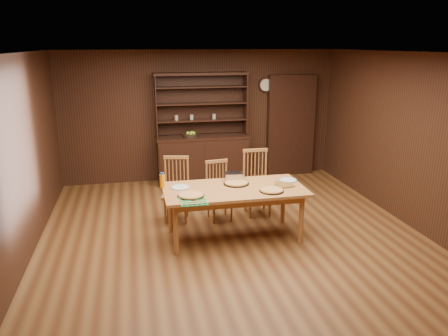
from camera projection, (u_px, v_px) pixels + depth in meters
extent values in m
plane|color=brown|center=(234.00, 237.00, 6.34)|extent=(6.00, 6.00, 0.00)
plane|color=silver|center=(235.00, 52.00, 5.63)|extent=(6.00, 6.00, 0.00)
plane|color=#3B2012|center=(200.00, 116.00, 8.81)|extent=(5.50, 0.00, 5.50)
plane|color=#3B2012|center=(329.00, 246.00, 3.16)|extent=(5.50, 0.00, 5.50)
plane|color=#3B2012|center=(20.00, 161.00, 5.44)|extent=(0.00, 6.00, 6.00)
plane|color=#3B2012|center=(413.00, 141.00, 6.53)|extent=(0.00, 6.00, 6.00)
cube|color=black|center=(203.00, 160.00, 8.79)|extent=(1.80, 0.50, 0.90)
cube|color=black|center=(203.00, 137.00, 8.67)|extent=(1.84, 0.52, 0.04)
cube|color=black|center=(200.00, 104.00, 8.71)|extent=(1.80, 0.02, 1.20)
cube|color=black|center=(156.00, 106.00, 8.39)|extent=(0.02, 0.32, 1.20)
cube|color=black|center=(245.00, 104.00, 8.74)|extent=(0.02, 0.32, 1.20)
cube|color=black|center=(201.00, 74.00, 8.40)|extent=(1.84, 0.34, 0.05)
cylinder|color=#A59E8B|center=(176.00, 118.00, 8.53)|extent=(0.07, 0.07, 0.10)
cylinder|color=#A59E8B|center=(192.00, 117.00, 8.59)|extent=(0.07, 0.07, 0.10)
cube|color=black|center=(291.00, 126.00, 9.16)|extent=(1.00, 0.18, 2.10)
cylinder|color=black|center=(266.00, 85.00, 8.87)|extent=(0.30, 0.04, 0.30)
cylinder|color=beige|center=(266.00, 85.00, 8.85)|extent=(0.24, 0.01, 0.24)
cube|color=#B4763E|center=(234.00, 189.00, 6.15)|extent=(1.99, 0.99, 0.04)
cylinder|color=#B4763E|center=(176.00, 230.00, 5.73)|extent=(0.07, 0.07, 0.71)
cylinder|color=#B4763E|center=(171.00, 209.00, 6.44)|extent=(0.07, 0.07, 0.71)
cylinder|color=#B4763E|center=(301.00, 219.00, 6.08)|extent=(0.07, 0.07, 0.71)
cylinder|color=#B4763E|center=(283.00, 201.00, 6.79)|extent=(0.07, 0.07, 0.71)
cube|color=#A16037|center=(176.00, 195.00, 6.84)|extent=(0.49, 0.48, 0.04)
cylinder|color=#A16037|center=(165.00, 212.00, 6.76)|extent=(0.04, 0.04, 0.41)
cylinder|color=#A16037|center=(168.00, 205.00, 7.04)|extent=(0.04, 0.04, 0.41)
cylinder|color=#A16037|center=(185.00, 212.00, 6.75)|extent=(0.04, 0.04, 0.41)
cylinder|color=#A16037|center=(187.00, 205.00, 7.04)|extent=(0.04, 0.04, 0.41)
cube|color=#A16037|center=(176.00, 157.00, 6.84)|extent=(0.39, 0.12, 0.05)
cube|color=#A16037|center=(220.00, 196.00, 6.90)|extent=(0.43, 0.42, 0.04)
cylinder|color=#A16037|center=(214.00, 212.00, 6.78)|extent=(0.03, 0.03, 0.37)
cylinder|color=#A16037|center=(208.00, 206.00, 7.03)|extent=(0.03, 0.03, 0.37)
cylinder|color=#A16037|center=(232.00, 210.00, 6.88)|extent=(0.03, 0.03, 0.37)
cylinder|color=#A16037|center=(225.00, 204.00, 7.13)|extent=(0.03, 0.03, 0.37)
cube|color=#A16037|center=(216.00, 161.00, 6.89)|extent=(0.37, 0.09, 0.05)
cube|color=#A16037|center=(258.00, 188.00, 7.09)|extent=(0.44, 0.42, 0.04)
cylinder|color=#A16037|center=(250.00, 206.00, 6.98)|extent=(0.04, 0.04, 0.43)
cylinder|color=#A16037|center=(245.00, 199.00, 7.27)|extent=(0.04, 0.04, 0.43)
cylinder|color=#A16037|center=(270.00, 204.00, 7.04)|extent=(0.04, 0.04, 0.43)
cylinder|color=#A16037|center=(264.00, 198.00, 7.34)|extent=(0.04, 0.04, 0.43)
cube|color=#A16037|center=(255.00, 150.00, 7.10)|extent=(0.42, 0.04, 0.05)
cylinder|color=black|center=(191.00, 196.00, 5.82)|extent=(0.36, 0.36, 0.01)
cylinder|color=tan|center=(191.00, 195.00, 5.81)|extent=(0.34, 0.34, 0.02)
torus|color=#BC8743|center=(191.00, 195.00, 5.81)|extent=(0.34, 0.34, 0.03)
cylinder|color=black|center=(272.00, 191.00, 6.01)|extent=(0.34, 0.34, 0.01)
cylinder|color=tan|center=(272.00, 190.00, 6.01)|extent=(0.31, 0.31, 0.02)
torus|color=#BC8743|center=(272.00, 190.00, 6.01)|extent=(0.32, 0.32, 0.03)
cylinder|color=black|center=(236.00, 184.00, 6.32)|extent=(0.37, 0.37, 0.01)
cylinder|color=tan|center=(236.00, 183.00, 6.32)|extent=(0.34, 0.34, 0.02)
torus|color=#BC8743|center=(236.00, 183.00, 6.32)|extent=(0.34, 0.34, 0.03)
cylinder|color=silver|center=(180.00, 187.00, 6.15)|extent=(0.26, 0.26, 0.01)
torus|color=#3760A7|center=(180.00, 187.00, 6.15)|extent=(0.26, 0.26, 0.01)
cylinder|color=silver|center=(288.00, 180.00, 6.48)|extent=(0.26, 0.26, 0.01)
torus|color=#3760A7|center=(288.00, 180.00, 6.48)|extent=(0.26, 0.26, 0.01)
cube|color=silver|center=(234.00, 176.00, 6.51)|extent=(0.29, 0.22, 0.11)
cylinder|color=orange|center=(162.00, 181.00, 6.16)|extent=(0.07, 0.07, 0.19)
cylinder|color=#124199|center=(162.00, 174.00, 6.13)|extent=(0.04, 0.04, 0.03)
cube|color=#AB1318|center=(285.00, 185.00, 6.24)|extent=(0.25, 0.25, 0.02)
cube|color=#AB1318|center=(284.00, 183.00, 6.33)|extent=(0.21, 0.21, 0.01)
cylinder|color=black|center=(190.00, 136.00, 8.56)|extent=(0.30, 0.30, 0.06)
sphere|color=#8DB931|center=(188.00, 133.00, 8.53)|extent=(0.08, 0.08, 0.08)
sphere|color=#8DB931|center=(192.00, 133.00, 8.58)|extent=(0.08, 0.08, 0.08)
sphere|color=#8DB931|center=(191.00, 134.00, 8.49)|extent=(0.08, 0.08, 0.08)
sphere|color=#8DB931|center=(194.00, 133.00, 8.53)|extent=(0.08, 0.08, 0.08)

